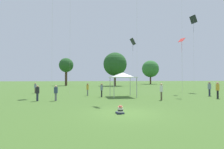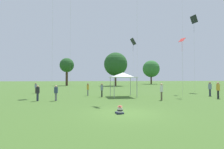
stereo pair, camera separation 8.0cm
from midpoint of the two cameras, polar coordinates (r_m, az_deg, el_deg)
name	(u,v)px [view 2 (the right image)]	position (r m, az deg, el deg)	size (l,w,h in m)	color
ground_plane	(126,113)	(11.48, 4.71, -12.42)	(300.00, 300.00, 0.00)	#426628
seated_toddler	(120,110)	(11.18, 2.77, -11.64)	(0.51, 0.59, 0.53)	#282D47
person_standing_0	(36,87)	(28.70, -23.56, -3.79)	(0.38, 0.38, 1.57)	brown
person_standing_1	(161,90)	(18.70, 15.98, -4.85)	(0.44, 0.44, 1.74)	brown
person_standing_2	(56,92)	(18.30, -17.72, -5.34)	(0.44, 0.44, 1.55)	slate
person_standing_3	(218,89)	(22.61, 31.42, -3.96)	(0.38, 0.38, 1.84)	black
person_standing_4	(210,88)	(25.40, 29.42, -3.78)	(0.41, 0.41, 1.79)	#282D42
person_standing_5	(38,92)	(18.70, -23.01, -5.19)	(0.51, 0.51, 1.57)	#282D42
person_standing_6	(102,89)	(21.17, -3.23, -4.66)	(0.36, 0.36, 1.64)	black
person_standing_7	(88,88)	(22.83, -7.81, -4.43)	(0.39, 0.39, 1.62)	slate
canopy_tent	(123,75)	(21.39, 3.68, -0.22)	(3.06, 3.06, 2.96)	white
kite_1	(133,43)	(24.99, 7.00, 10.24)	(0.69, 1.07, 7.83)	#1E2328
kite_2	(182,42)	(23.71, 21.98, 9.71)	(0.75, 0.85, 7.27)	red
kite_7	(194,21)	(35.56, 25.25, 15.57)	(0.77, 1.45, 13.41)	#1E2328
distant_tree_0	(116,64)	(53.98, 1.24, 3.38)	(7.22, 7.22, 10.31)	#473323
distant_tree_1	(67,65)	(57.92, -14.50, 2.88)	(4.55, 4.55, 8.85)	#473323
distant_tree_2	(151,69)	(73.50, 12.69, 1.81)	(6.91, 6.91, 9.73)	#473323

